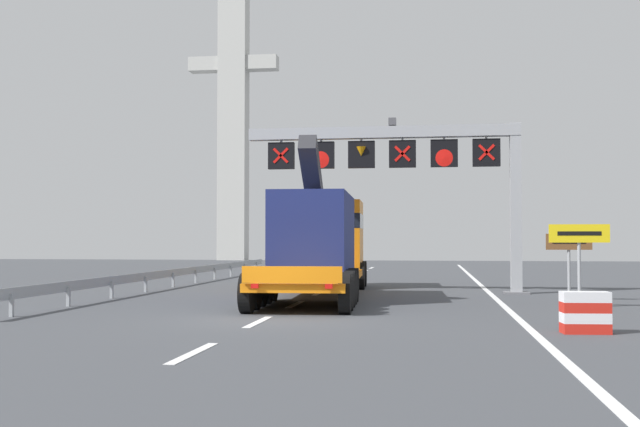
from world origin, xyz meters
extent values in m
plane|color=#424449|center=(0.00, 0.00, 0.00)|extent=(112.00, 112.00, 0.00)
cube|color=silver|center=(-0.19, -6.00, 0.01)|extent=(0.20, 2.60, 0.01)
cube|color=silver|center=(-0.19, -0.76, 0.01)|extent=(0.20, 2.60, 0.01)
cube|color=silver|center=(-0.19, 4.48, 0.01)|extent=(0.20, 2.60, 0.01)
cube|color=silver|center=(-0.19, 9.72, 0.01)|extent=(0.20, 2.60, 0.01)
cube|color=silver|center=(-0.19, 14.96, 0.01)|extent=(0.20, 2.60, 0.01)
cube|color=silver|center=(-0.19, 20.20, 0.01)|extent=(0.20, 2.60, 0.01)
cube|color=silver|center=(-0.19, 25.44, 0.01)|extent=(0.20, 2.60, 0.01)
cube|color=silver|center=(-0.19, 30.68, 0.01)|extent=(0.20, 2.60, 0.01)
cube|color=silver|center=(-0.19, 35.92, 0.01)|extent=(0.20, 2.60, 0.01)
cube|color=silver|center=(6.20, 12.00, 0.01)|extent=(0.20, 63.00, 0.01)
cube|color=#9EA0A5|center=(7.16, 10.25, 3.20)|extent=(0.40, 0.40, 6.40)
cube|color=slate|center=(7.16, 10.25, 0.04)|extent=(0.90, 0.90, 0.08)
cube|color=#9EA0A5|center=(2.16, 10.25, 6.15)|extent=(10.40, 0.44, 0.44)
cube|color=#4C4C51|center=(2.56, 10.25, 6.55)|extent=(0.28, 0.40, 0.28)
cube|color=black|center=(6.10, 10.25, 5.30)|extent=(1.02, 0.24, 1.04)
cube|color=#9EA0A5|center=(6.10, 10.25, 5.88)|extent=(0.08, 0.08, 0.16)
cube|color=red|center=(6.10, 10.12, 5.30)|extent=(0.62, 0.02, 0.62)
cube|color=red|center=(6.10, 10.12, 5.30)|extent=(0.62, 0.02, 0.62)
cube|color=black|center=(4.52, 10.25, 5.30)|extent=(1.02, 0.24, 1.04)
cube|color=#9EA0A5|center=(4.52, 10.25, 5.88)|extent=(0.08, 0.08, 0.16)
cone|color=red|center=(4.52, 10.12, 5.12)|extent=(0.65, 0.02, 0.65)
cube|color=black|center=(2.95, 10.25, 5.30)|extent=(1.02, 0.24, 1.04)
cube|color=#9EA0A5|center=(2.95, 10.25, 5.88)|extent=(0.08, 0.08, 0.16)
cube|color=red|center=(2.95, 10.12, 5.30)|extent=(0.62, 0.02, 0.62)
cube|color=red|center=(2.95, 10.12, 5.30)|extent=(0.62, 0.02, 0.62)
cube|color=black|center=(1.38, 10.25, 5.30)|extent=(1.02, 0.24, 1.04)
cube|color=#9EA0A5|center=(1.38, 10.25, 5.88)|extent=(0.08, 0.08, 0.16)
cone|color=orange|center=(1.38, 10.12, 5.41)|extent=(0.37, 0.37, 0.36)
cube|color=black|center=(-0.20, 10.25, 5.30)|extent=(1.02, 0.24, 1.04)
cube|color=#9EA0A5|center=(-0.20, 10.25, 5.88)|extent=(0.08, 0.08, 0.16)
cone|color=red|center=(-0.20, 10.12, 5.12)|extent=(0.65, 0.02, 0.65)
cube|color=black|center=(-1.77, 10.25, 5.30)|extent=(1.02, 0.24, 1.04)
cube|color=#9EA0A5|center=(-1.77, 10.25, 5.88)|extent=(0.08, 0.08, 0.16)
cube|color=red|center=(-1.77, 10.12, 5.30)|extent=(0.62, 0.02, 0.62)
cube|color=red|center=(-1.77, 10.12, 5.30)|extent=(0.62, 0.02, 0.62)
cube|color=orange|center=(0.14, 5.97, 0.73)|extent=(3.26, 10.51, 0.24)
cube|color=orange|center=(0.38, 0.69, 1.10)|extent=(2.66, 0.20, 0.44)
cylinder|color=black|center=(-1.01, 1.41, 0.55)|extent=(0.37, 1.11, 1.10)
cylinder|color=black|center=(1.69, 1.53, 0.55)|extent=(0.37, 1.11, 1.10)
cylinder|color=black|center=(-1.05, 2.46, 0.55)|extent=(0.37, 1.11, 1.10)
cylinder|color=black|center=(1.65, 2.58, 0.55)|extent=(0.37, 1.11, 1.10)
cylinder|color=black|center=(-1.10, 3.51, 0.55)|extent=(0.37, 1.11, 1.10)
cylinder|color=black|center=(1.60, 3.63, 0.55)|extent=(0.37, 1.11, 1.10)
cylinder|color=black|center=(-1.15, 4.56, 0.55)|extent=(0.37, 1.11, 1.10)
cylinder|color=black|center=(1.55, 4.68, 0.55)|extent=(0.37, 1.11, 1.10)
cylinder|color=black|center=(-1.19, 5.61, 0.55)|extent=(0.37, 1.11, 1.10)
cylinder|color=black|center=(1.51, 5.73, 0.55)|extent=(0.37, 1.11, 1.10)
cube|color=orange|center=(-0.17, 13.06, 2.10)|extent=(2.72, 3.31, 3.10)
cube|color=black|center=(-0.17, 13.06, 2.80)|extent=(2.74, 3.33, 0.60)
cylinder|color=black|center=(-1.50, 13.88, 0.55)|extent=(0.39, 1.11, 1.10)
cylinder|color=black|center=(1.08, 14.00, 0.55)|extent=(0.39, 1.11, 1.10)
cylinder|color=black|center=(-1.41, 11.89, 0.55)|extent=(0.39, 1.11, 1.10)
cylinder|color=black|center=(1.17, 12.00, 0.55)|extent=(0.39, 1.11, 1.10)
cube|color=navy|center=(0.13, 6.37, 2.20)|extent=(2.63, 5.82, 2.70)
cube|color=#2D2D33|center=(0.16, 5.51, 4.15)|extent=(0.69, 2.96, 2.29)
cube|color=red|center=(-0.60, 0.61, 0.80)|extent=(0.20, 0.07, 0.12)
cube|color=red|center=(1.36, 0.70, 0.80)|extent=(0.20, 0.07, 0.12)
cylinder|color=#9EA0A5|center=(8.33, 4.30, 1.24)|extent=(0.10, 0.10, 2.48)
cube|color=yellow|center=(8.33, 4.24, 2.21)|extent=(1.73, 0.06, 0.54)
cube|color=black|center=(8.33, 4.20, 2.21)|extent=(1.25, 0.01, 0.12)
cylinder|color=#9EA0A5|center=(8.50, 6.98, 1.11)|extent=(0.10, 0.10, 2.22)
cube|color=brown|center=(8.50, 6.92, 1.95)|extent=(1.47, 0.06, 0.53)
cube|color=black|center=(8.50, 6.88, 1.95)|extent=(1.06, 0.01, 0.12)
cube|color=red|center=(7.29, -1.98, 0.11)|extent=(1.04, 0.58, 0.23)
cube|color=white|center=(7.29, -1.98, 0.34)|extent=(1.04, 0.58, 0.22)
cube|color=red|center=(7.29, -1.98, 0.56)|extent=(1.04, 0.58, 0.23)
cube|color=white|center=(7.29, -1.98, 0.79)|extent=(1.04, 0.58, 0.23)
cube|color=#999EA3|center=(-6.95, 14.01, 0.60)|extent=(0.04, 32.03, 0.32)
cube|color=#999EA3|center=(-6.89, -0.40, 0.30)|extent=(0.10, 0.10, 0.60)
cube|color=#999EA3|center=(-6.89, 2.80, 0.30)|extent=(0.10, 0.10, 0.60)
cube|color=#999EA3|center=(-6.89, 6.01, 0.30)|extent=(0.10, 0.10, 0.60)
cube|color=#999EA3|center=(-6.89, 9.21, 0.30)|extent=(0.10, 0.10, 0.60)
cube|color=#999EA3|center=(-6.89, 12.41, 0.30)|extent=(0.10, 0.10, 0.60)
cube|color=#999EA3|center=(-6.89, 15.61, 0.30)|extent=(0.10, 0.10, 0.60)
cube|color=#999EA3|center=(-6.89, 18.82, 0.30)|extent=(0.10, 0.10, 0.60)
cube|color=#999EA3|center=(-6.89, 22.02, 0.30)|extent=(0.10, 0.10, 0.60)
cube|color=#999EA3|center=(-6.89, 25.22, 0.30)|extent=(0.10, 0.10, 0.60)
cube|color=#999EA3|center=(-6.89, 28.43, 0.30)|extent=(0.10, 0.10, 0.60)
cube|color=#B7B7B2|center=(-15.50, 55.50, 15.85)|extent=(2.80, 2.00, 31.71)
cube|color=#B7B7B2|center=(-15.50, 55.50, 19.66)|extent=(9.00, 1.60, 1.40)
camera|label=1|loc=(4.00, -19.31, 2.02)|focal=43.32mm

